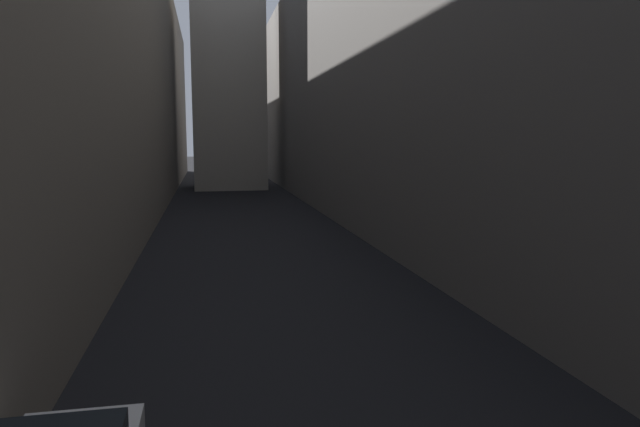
{
  "coord_description": "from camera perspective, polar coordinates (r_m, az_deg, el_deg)",
  "views": [
    {
      "loc": [
        -2.41,
        10.23,
        5.27
      ],
      "look_at": [
        0.0,
        22.29,
        3.63
      ],
      "focal_mm": 31.8,
      "sensor_mm": 36.0,
      "label": 1
    }
  ],
  "objects": [
    {
      "name": "ground_plane",
      "position": [
        38.22,
        -7.56,
        -0.41
      ],
      "size": [
        264.0,
        264.0,
        0.0
      ],
      "primitive_type": "plane",
      "color": "black"
    },
    {
      "name": "building_block_left",
      "position": [
        41.2,
        -25.41,
        13.57
      ],
      "size": [
        13.0,
        108.0,
        20.16
      ],
      "primitive_type": "cube",
      "color": "#60594F",
      "rests_on": "ground"
    },
    {
      "name": "building_block_right",
      "position": [
        42.36,
        8.1,
        13.64
      ],
      "size": [
        11.87,
        108.0,
        19.6
      ],
      "primitive_type": "cube",
      "color": "slate",
      "rests_on": "ground"
    }
  ]
}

